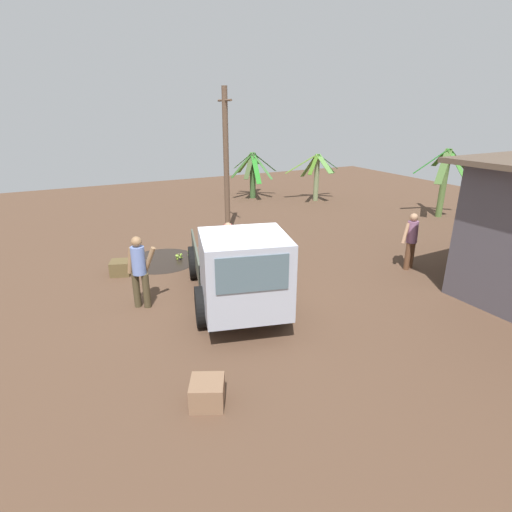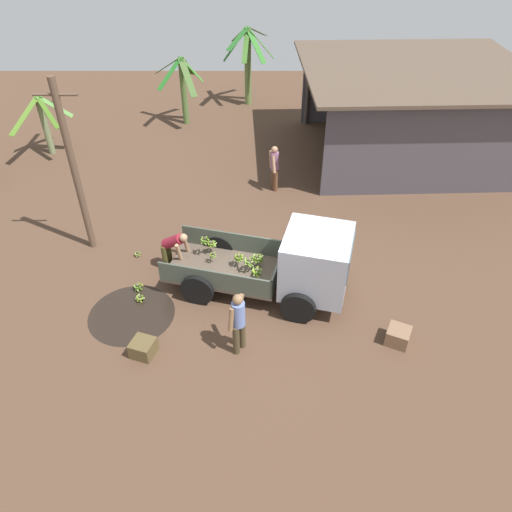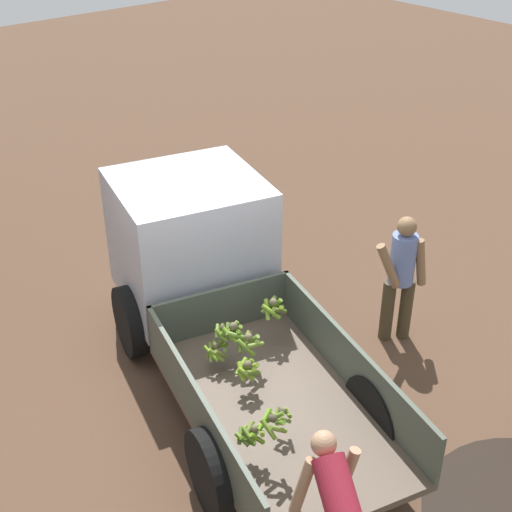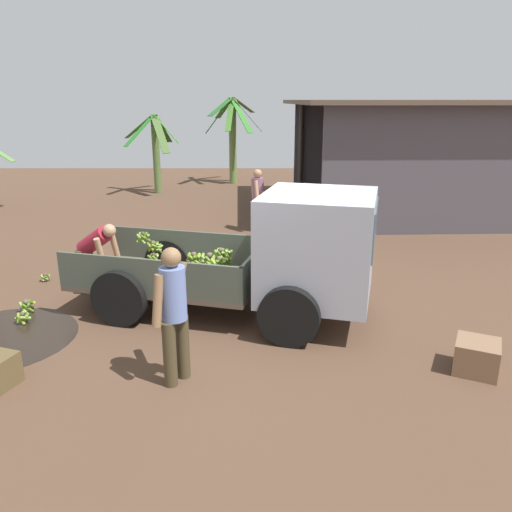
% 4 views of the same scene
% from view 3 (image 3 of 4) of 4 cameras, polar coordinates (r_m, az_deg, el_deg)
% --- Properties ---
extents(ground, '(36.00, 36.00, 0.00)m').
position_cam_3_polar(ground, '(8.83, -3.72, -7.86)').
color(ground, '#513929').
extents(cargo_truck, '(4.98, 2.85, 2.01)m').
position_cam_3_polar(cargo_truck, '(8.45, -4.19, -1.00)').
color(cargo_truck, brown).
rests_on(cargo_truck, ground).
extents(person_foreground_visitor, '(0.47, 0.67, 1.71)m').
position_cam_3_polar(person_foreground_visitor, '(8.72, 11.54, -1.40)').
color(person_foreground_visitor, '#433924').
rests_on(person_foreground_visitor, ground).
extents(person_worker_loading, '(0.81, 0.72, 1.29)m').
position_cam_3_polar(person_worker_loading, '(6.17, 6.59, -19.68)').
color(person_worker_loading, '#4C4822').
rests_on(person_worker_loading, ground).
extents(wooden_crate_1, '(0.69, 0.69, 0.41)m').
position_cam_3_polar(wooden_crate_1, '(11.33, -4.21, 2.87)').
color(wooden_crate_1, brown).
rests_on(wooden_crate_1, ground).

